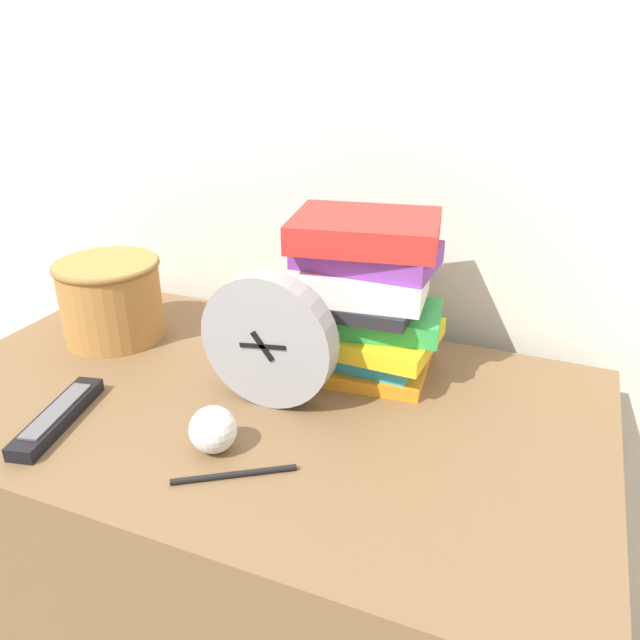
{
  "coord_description": "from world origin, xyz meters",
  "views": [
    {
      "loc": [
        0.41,
        -0.42,
        1.27
      ],
      "look_at": [
        0.08,
        0.38,
        0.87
      ],
      "focal_mm": 35.0,
      "sensor_mm": 36.0,
      "label": 1
    }
  ],
  "objects": [
    {
      "name": "wall_back",
      "position": [
        0.0,
        0.68,
        1.2
      ],
      "size": [
        6.0,
        0.04,
        2.4
      ],
      "color": "silver",
      "rests_on": "ground_plane"
    },
    {
      "name": "desk",
      "position": [
        0.0,
        0.31,
        0.38
      ],
      "size": [
        1.05,
        0.61,
        0.75
      ],
      "color": "brown",
      "rests_on": "ground_plane"
    },
    {
      "name": "desk_clock",
      "position": [
        0.03,
        0.31,
        0.86
      ],
      "size": [
        0.21,
        0.04,
        0.21
      ],
      "color": "#99999E",
      "rests_on": "desk"
    },
    {
      "name": "book_stack",
      "position": [
        0.12,
        0.46,
        0.88
      ],
      "size": [
        0.26,
        0.21,
        0.26
      ],
      "color": "orange",
      "rests_on": "desk"
    },
    {
      "name": "basket",
      "position": [
        -0.34,
        0.4,
        0.83
      ],
      "size": [
        0.19,
        0.19,
        0.15
      ],
      "color": "#B27A3D",
      "rests_on": "desk"
    },
    {
      "name": "tv_remote",
      "position": [
        -0.23,
        0.14,
        0.77
      ],
      "size": [
        0.08,
        0.2,
        0.02
      ],
      "color": "black",
      "rests_on": "desk"
    },
    {
      "name": "crumpled_paper_ball",
      "position": [
        0.01,
        0.17,
        0.79
      ],
      "size": [
        0.06,
        0.06,
        0.06
      ],
      "color": "white",
      "rests_on": "desk"
    },
    {
      "name": "pen",
      "position": [
        0.07,
        0.13,
        0.76
      ],
      "size": [
        0.14,
        0.09,
        0.01
      ],
      "color": "black",
      "rests_on": "desk"
    }
  ]
}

